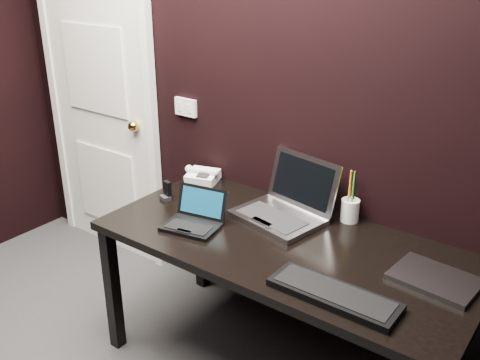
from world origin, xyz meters
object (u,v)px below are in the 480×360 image
Objects in this scene: silver_laptop at (284,207)px; ext_keyboard at (334,294)px; mobile_phone at (167,193)px; door at (100,101)px; pen_cup at (350,209)px; desk at (285,256)px; desk_phone at (203,176)px; closed_laptop at (435,279)px; netbook at (194,220)px.

silver_laptop is 0.94× the size of ext_keyboard.
ext_keyboard is at bearing -41.88° from silver_laptop.
mobile_phone is (-0.60, -0.18, -0.02)m from silver_laptop.
mobile_phone is at bearing -21.77° from door.
desk is at bearing -112.28° from pen_cup.
silver_laptop is (-0.13, 0.19, 0.13)m from desk.
ext_keyboard is (0.50, -0.45, -0.04)m from silver_laptop.
ext_keyboard is (0.37, -0.26, 0.09)m from desk.
desk is 17.36× the size of mobile_phone.
desk_phone is at bearing 89.57° from mobile_phone.
closed_laptop is at bearing -8.73° from silver_laptop.
desk_phone is (-0.73, 0.30, 0.11)m from desk.
door is at bearing 158.23° from mobile_phone.
silver_laptop is at bearing 171.27° from closed_laptop.
ext_keyboard is 1.92× the size of pen_cup.
door is 2.14m from ext_keyboard.
desk is (1.65, -0.38, -0.38)m from door.
silver_laptop reaches higher than ext_keyboard.
closed_laptop is at bearing -7.47° from door.
desk is 8.16× the size of desk_phone.
door is 7.30× the size of netbook.
desk is 3.63× the size of silver_laptop.
pen_cup is (-0.50, 0.28, 0.05)m from closed_laptop.
mobile_phone is at bearing 166.48° from ext_keyboard.
mobile_phone reaches higher than ext_keyboard.
ext_keyboard is at bearing -69.23° from pen_cup.
closed_laptop is (0.77, -0.12, -0.04)m from silver_laptop.
silver_laptop is 0.61m from desk_phone.
door is at bearing 175.05° from desk_phone.
ext_keyboard is at bearing -13.52° from mobile_phone.
netbook is at bearing 171.11° from ext_keyboard.
netbook reaches higher than desk_phone.
door reaches higher than desk_phone.
desk is 0.40m from pen_cup.
netbook is (-0.42, -0.13, 0.11)m from desk.
mobile_phone is (-0.31, 0.14, 0.00)m from netbook.
ext_keyboard is 0.65m from pen_cup.
mobile_phone is at bearing -177.25° from closed_laptop.
pen_cup is (0.27, 0.16, 0.01)m from silver_laptop.
ext_keyboard is at bearing -8.89° from netbook.
door is 1.02m from mobile_phone.
silver_laptop is 0.78m from closed_laptop.
netbook is 1.13× the size of pen_cup.
mobile_phone is (0.92, -0.37, -0.27)m from door.
door is 10.27× the size of desk_phone.
door reaches higher than desk.
door reaches higher than silver_laptop.
pen_cup reaches higher than ext_keyboard.
desk is 0.74m from mobile_phone.
mobile_phone reaches higher than desk_phone.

